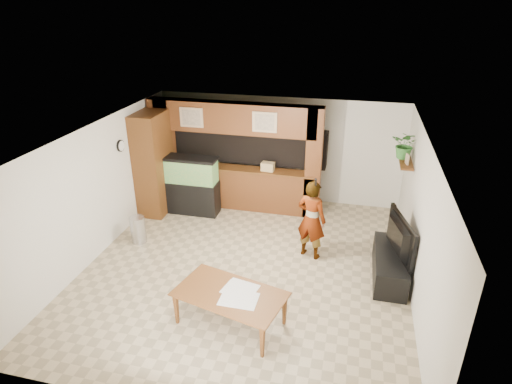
% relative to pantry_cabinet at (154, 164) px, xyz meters
% --- Properties ---
extents(floor, '(6.50, 6.50, 0.00)m').
position_rel_pantry_cabinet_xyz_m(floor, '(2.70, -1.85, -1.21)').
color(floor, tan).
rests_on(floor, ground).
extents(ceiling, '(6.50, 6.50, 0.00)m').
position_rel_pantry_cabinet_xyz_m(ceiling, '(2.70, -1.85, 1.39)').
color(ceiling, white).
rests_on(ceiling, wall_back).
extents(wall_back, '(6.00, 0.00, 6.00)m').
position_rel_pantry_cabinet_xyz_m(wall_back, '(2.70, 1.40, 0.09)').
color(wall_back, silver).
rests_on(wall_back, floor).
extents(wall_left, '(0.00, 6.50, 6.50)m').
position_rel_pantry_cabinet_xyz_m(wall_left, '(-0.30, -1.85, 0.09)').
color(wall_left, silver).
rests_on(wall_left, floor).
extents(wall_right, '(0.00, 6.50, 6.50)m').
position_rel_pantry_cabinet_xyz_m(wall_right, '(5.70, -1.85, 0.09)').
color(wall_right, silver).
rests_on(wall_right, floor).
extents(partition, '(4.20, 0.99, 2.60)m').
position_rel_pantry_cabinet_xyz_m(partition, '(1.75, 0.79, 0.11)').
color(partition, brown).
rests_on(partition, floor).
extents(wall_clock, '(0.05, 0.25, 0.25)m').
position_rel_pantry_cabinet_xyz_m(wall_clock, '(-0.27, -0.85, 0.69)').
color(wall_clock, black).
rests_on(wall_clock, wall_left).
extents(wall_shelf, '(0.25, 0.90, 0.04)m').
position_rel_pantry_cabinet_xyz_m(wall_shelf, '(5.55, 0.10, 0.49)').
color(wall_shelf, brown).
rests_on(wall_shelf, wall_right).
extents(pantry_cabinet, '(0.60, 0.99, 2.41)m').
position_rel_pantry_cabinet_xyz_m(pantry_cabinet, '(0.00, 0.00, 0.00)').
color(pantry_cabinet, brown).
rests_on(pantry_cabinet, floor).
extents(trash_can, '(0.32, 0.32, 0.58)m').
position_rel_pantry_cabinet_xyz_m(trash_can, '(0.25, -1.47, -0.92)').
color(trash_can, '#B2B2B7').
rests_on(trash_can, floor).
extents(aquarium, '(1.26, 0.47, 1.40)m').
position_rel_pantry_cabinet_xyz_m(aquarium, '(0.87, 0.10, -0.52)').
color(aquarium, black).
rests_on(aquarium, floor).
extents(tv_stand, '(0.56, 1.53, 0.51)m').
position_rel_pantry_cabinet_xyz_m(tv_stand, '(5.35, -1.53, -0.95)').
color(tv_stand, black).
rests_on(tv_stand, floor).
extents(television, '(0.48, 1.25, 0.72)m').
position_rel_pantry_cabinet_xyz_m(television, '(5.35, -1.53, -0.34)').
color(television, black).
rests_on(television, tv_stand).
extents(photo_frame, '(0.06, 0.16, 0.21)m').
position_rel_pantry_cabinet_xyz_m(photo_frame, '(5.55, -0.08, 0.62)').
color(photo_frame, tan).
rests_on(photo_frame, wall_shelf).
extents(potted_plant, '(0.66, 0.63, 0.58)m').
position_rel_pantry_cabinet_xyz_m(potted_plant, '(5.52, 0.26, 0.80)').
color(potted_plant, '#31712D').
rests_on(potted_plant, wall_shelf).
extents(person, '(0.69, 0.57, 1.63)m').
position_rel_pantry_cabinet_xyz_m(person, '(3.83, -1.15, -0.39)').
color(person, '#8F7B4E').
rests_on(person, floor).
extents(microphone, '(0.04, 0.11, 0.17)m').
position_rel_pantry_cabinet_xyz_m(microphone, '(3.88, -1.31, 0.47)').
color(microphone, black).
rests_on(microphone, person).
extents(dining_table, '(1.87, 1.33, 0.59)m').
position_rel_pantry_cabinet_xyz_m(dining_table, '(2.84, -3.44, -0.91)').
color(dining_table, brown).
rests_on(dining_table, floor).
extents(newspaper_a, '(0.57, 0.42, 0.01)m').
position_rel_pantry_cabinet_xyz_m(newspaper_a, '(3.02, -3.52, -0.61)').
color(newspaper_a, silver).
rests_on(newspaper_a, dining_table).
extents(newspaper_b, '(0.58, 0.48, 0.01)m').
position_rel_pantry_cabinet_xyz_m(newspaper_b, '(2.97, -3.30, -0.61)').
color(newspaper_b, silver).
rests_on(newspaper_b, dining_table).
extents(newspaper_c, '(0.56, 0.46, 0.01)m').
position_rel_pantry_cabinet_xyz_m(newspaper_c, '(2.99, -3.24, -0.61)').
color(newspaper_c, silver).
rests_on(newspaper_c, dining_table).
extents(counter_box, '(0.31, 0.22, 0.20)m').
position_rel_pantry_cabinet_xyz_m(counter_box, '(2.59, 0.60, -0.07)').
color(counter_box, tan).
rests_on(counter_box, partition).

